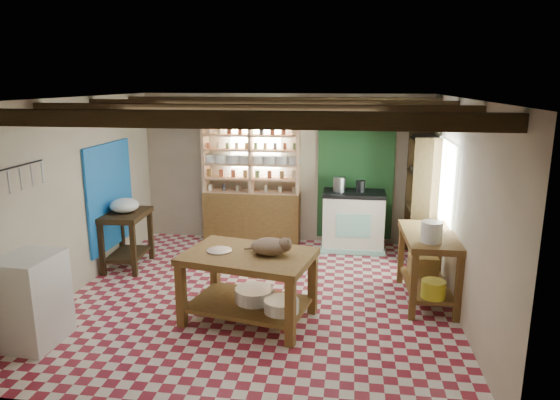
# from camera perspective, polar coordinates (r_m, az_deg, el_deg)

# --- Properties ---
(floor) EXTENTS (5.00, 5.00, 0.02)m
(floor) POSITION_cam_1_polar(r_m,az_deg,el_deg) (6.81, -2.37, -10.98)
(floor) COLOR maroon
(floor) RESTS_ON ground
(ceiling) EXTENTS (5.00, 5.00, 0.02)m
(ceiling) POSITION_cam_1_polar(r_m,az_deg,el_deg) (6.20, -2.60, 11.56)
(ceiling) COLOR #494A4F
(ceiling) RESTS_ON wall_back
(wall_back) EXTENTS (5.00, 0.04, 2.60)m
(wall_back) POSITION_cam_1_polar(r_m,az_deg,el_deg) (8.80, 0.47, 3.60)
(wall_back) COLOR #BDAF98
(wall_back) RESTS_ON floor
(wall_front) EXTENTS (5.00, 0.04, 2.60)m
(wall_front) POSITION_cam_1_polar(r_m,az_deg,el_deg) (4.06, -8.96, -8.44)
(wall_front) COLOR #BDAF98
(wall_front) RESTS_ON floor
(wall_left) EXTENTS (0.04, 5.00, 2.60)m
(wall_left) POSITION_cam_1_polar(r_m,az_deg,el_deg) (7.25, -22.29, 0.47)
(wall_left) COLOR #BDAF98
(wall_left) RESTS_ON floor
(wall_right) EXTENTS (0.04, 5.00, 2.60)m
(wall_right) POSITION_cam_1_polar(r_m,az_deg,el_deg) (6.42, 20.03, -0.92)
(wall_right) COLOR #BDAF98
(wall_right) RESTS_ON floor
(ceiling_beams) EXTENTS (5.00, 3.80, 0.15)m
(ceiling_beams) POSITION_cam_1_polar(r_m,az_deg,el_deg) (6.21, -2.59, 10.45)
(ceiling_beams) COLOR #352512
(ceiling_beams) RESTS_ON ceiling
(blue_wall_patch) EXTENTS (0.04, 1.40, 1.60)m
(blue_wall_patch) POSITION_cam_1_polar(r_m,az_deg,el_deg) (8.05, -18.82, 0.50)
(blue_wall_patch) COLOR blue
(blue_wall_patch) RESTS_ON wall_left
(green_wall_patch) EXTENTS (1.30, 0.04, 2.30)m
(green_wall_patch) POSITION_cam_1_polar(r_m,az_deg,el_deg) (8.70, 8.64, 3.00)
(green_wall_patch) COLOR #1C4821
(green_wall_patch) RESTS_ON wall_back
(window_back) EXTENTS (0.90, 0.02, 0.80)m
(window_back) POSITION_cam_1_polar(r_m,az_deg,el_deg) (8.80, -2.79, 6.21)
(window_back) COLOR beige
(window_back) RESTS_ON wall_back
(window_right) EXTENTS (0.02, 1.30, 1.20)m
(window_right) POSITION_cam_1_polar(r_m,az_deg,el_deg) (7.35, 18.39, 1.75)
(window_right) COLOR beige
(window_right) RESTS_ON wall_right
(utensil_rail) EXTENTS (0.06, 0.90, 0.28)m
(utensil_rail) POSITION_cam_1_polar(r_m,az_deg,el_deg) (6.15, -27.75, 2.32)
(utensil_rail) COLOR black
(utensil_rail) RESTS_ON wall_left
(pot_rack) EXTENTS (0.86, 0.12, 0.36)m
(pot_rack) POSITION_cam_1_polar(r_m,az_deg,el_deg) (8.17, 8.89, 8.90)
(pot_rack) COLOR black
(pot_rack) RESTS_ON ceiling
(shelving_unit) EXTENTS (1.70, 0.34, 2.20)m
(shelving_unit) POSITION_cam_1_polar(r_m,az_deg,el_deg) (8.74, -3.27, 2.17)
(shelving_unit) COLOR #DDA97F
(shelving_unit) RESTS_ON floor
(tall_rack) EXTENTS (0.40, 0.86, 2.00)m
(tall_rack) POSITION_cam_1_polar(r_m,az_deg,el_deg) (8.18, 15.85, 0.18)
(tall_rack) COLOR #352512
(tall_rack) RESTS_ON floor
(work_table) EXTENTS (1.65, 1.27, 0.84)m
(work_table) POSITION_cam_1_polar(r_m,az_deg,el_deg) (6.03, -3.59, -9.86)
(work_table) COLOR brown
(work_table) RESTS_ON floor
(stove) EXTENTS (1.03, 0.69, 1.00)m
(stove) POSITION_cam_1_polar(r_m,az_deg,el_deg) (8.56, 8.37, -2.31)
(stove) COLOR beige
(stove) RESTS_ON floor
(prep_table) EXTENTS (0.64, 0.89, 0.87)m
(prep_table) POSITION_cam_1_polar(r_m,az_deg,el_deg) (8.01, -17.07, -4.37)
(prep_table) COLOR #352512
(prep_table) RESTS_ON floor
(white_cabinet) EXTENTS (0.59, 0.70, 1.00)m
(white_cabinet) POSITION_cam_1_polar(r_m,az_deg,el_deg) (6.12, -26.51, -10.16)
(white_cabinet) COLOR white
(white_cabinet) RESTS_ON floor
(right_counter) EXTENTS (0.68, 1.29, 0.91)m
(right_counter) POSITION_cam_1_polar(r_m,az_deg,el_deg) (6.78, 16.49, -7.38)
(right_counter) COLOR brown
(right_counter) RESTS_ON floor
(cat) EXTENTS (0.45, 0.35, 0.20)m
(cat) POSITION_cam_1_polar(r_m,az_deg,el_deg) (5.80, -1.20, -5.33)
(cat) COLOR #80634A
(cat) RESTS_ON work_table
(steel_tray) EXTENTS (0.36, 0.36, 0.02)m
(steel_tray) POSITION_cam_1_polar(r_m,az_deg,el_deg) (5.98, -6.94, -5.76)
(steel_tray) COLOR #A6A6AD
(steel_tray) RESTS_ON work_table
(basin_large) EXTENTS (0.55, 0.55, 0.16)m
(basin_large) POSITION_cam_1_polar(r_m,az_deg,el_deg) (6.10, -2.95, -10.76)
(basin_large) COLOR white
(basin_large) RESTS_ON work_table
(basin_small) EXTENTS (0.48, 0.48, 0.14)m
(basin_small) POSITION_cam_1_polar(r_m,az_deg,el_deg) (5.85, 0.16, -11.98)
(basin_small) COLOR white
(basin_small) RESTS_ON work_table
(kettle_left) EXTENTS (0.21, 0.21, 0.24)m
(kettle_left) POSITION_cam_1_polar(r_m,az_deg,el_deg) (8.41, 6.81, 1.81)
(kettle_left) COLOR #A6A6AD
(kettle_left) RESTS_ON stove
(kettle_right) EXTENTS (0.15, 0.15, 0.19)m
(kettle_right) POSITION_cam_1_polar(r_m,az_deg,el_deg) (8.42, 9.19, 1.58)
(kettle_right) COLOR black
(kettle_right) RESTS_ON stove
(enamel_bowl) EXTENTS (0.45, 0.45, 0.21)m
(enamel_bowl) POSITION_cam_1_polar(r_m,az_deg,el_deg) (7.87, -17.34, -0.59)
(enamel_bowl) COLOR white
(enamel_bowl) RESTS_ON prep_table
(white_bucket) EXTENTS (0.26, 0.26, 0.25)m
(white_bucket) POSITION_cam_1_polar(r_m,az_deg,el_deg) (6.26, 16.94, -3.51)
(white_bucket) COLOR white
(white_bucket) RESTS_ON right_counter
(wicker_basket) EXTENTS (0.38, 0.31, 0.26)m
(wicker_basket) POSITION_cam_1_polar(r_m,az_deg,el_deg) (7.08, 16.02, -7.16)
(wicker_basket) COLOR olive
(wicker_basket) RESTS_ON right_counter
(yellow_tub) EXTENTS (0.30, 0.30, 0.21)m
(yellow_tub) POSITION_cam_1_polar(r_m,az_deg,el_deg) (6.41, 17.12, -9.70)
(yellow_tub) COLOR gold
(yellow_tub) RESTS_ON right_counter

